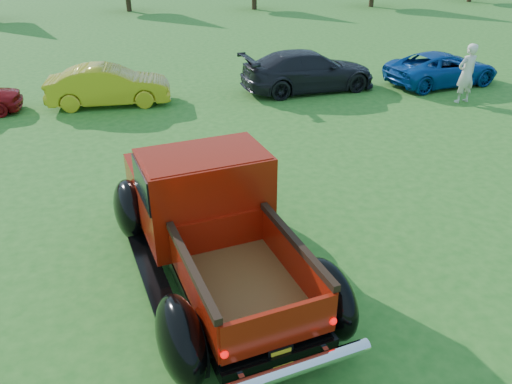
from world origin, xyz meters
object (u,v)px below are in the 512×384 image
(show_car_grey, at_px, (308,71))
(spectator, at_px, (466,73))
(show_car_yellow, at_px, (109,86))
(pickup_truck, at_px, (206,214))
(show_car_blue, at_px, (442,69))

(show_car_grey, distance_m, spectator, 5.33)
(show_car_yellow, height_order, spectator, spectator)
(pickup_truck, distance_m, show_car_yellow, 9.87)
(pickup_truck, distance_m, show_car_grey, 11.07)
(spectator, bearing_deg, show_car_yellow, -21.29)
(pickup_truck, bearing_deg, show_car_blue, 33.06)
(show_car_blue, height_order, spectator, spectator)
(show_car_yellow, bearing_deg, pickup_truck, -166.37)
(show_car_yellow, height_order, show_car_blue, show_car_yellow)
(show_car_yellow, relative_size, show_car_grey, 0.81)
(pickup_truck, distance_m, spectator, 12.17)
(spectator, bearing_deg, show_car_grey, -38.30)
(show_car_grey, bearing_deg, spectator, -124.14)
(show_car_yellow, height_order, show_car_grey, show_car_grey)
(show_car_grey, bearing_deg, pickup_truck, 147.12)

